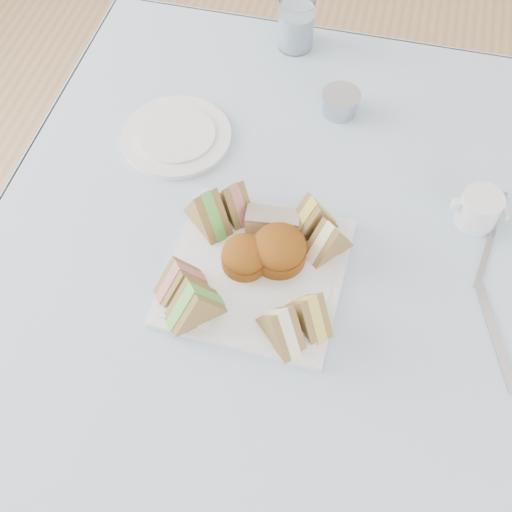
% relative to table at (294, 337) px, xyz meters
% --- Properties ---
extents(floor, '(4.00, 4.00, 0.00)m').
position_rel_table_xyz_m(floor, '(0.00, 0.00, -0.37)').
color(floor, '#9E7751').
rests_on(floor, ground).
extents(table, '(0.90, 0.90, 0.74)m').
position_rel_table_xyz_m(table, '(0.00, 0.00, 0.00)').
color(table, brown).
rests_on(table, floor).
extents(tablecloth, '(1.02, 1.02, 0.01)m').
position_rel_table_xyz_m(tablecloth, '(0.00, 0.00, 0.37)').
color(tablecloth, silver).
rests_on(tablecloth, table).
extents(serving_plate, '(0.27, 0.27, 0.01)m').
position_rel_table_xyz_m(serving_plate, '(-0.06, -0.09, 0.38)').
color(serving_plate, silver).
rests_on(serving_plate, tablecloth).
extents(sandwich_fl_a, '(0.08, 0.08, 0.07)m').
position_rel_table_xyz_m(sandwich_fl_a, '(-0.16, -0.15, 0.42)').
color(sandwich_fl_a, brown).
rests_on(sandwich_fl_a, serving_plate).
extents(sandwich_fl_b, '(0.09, 0.09, 0.08)m').
position_rel_table_xyz_m(sandwich_fl_b, '(-0.13, -0.18, 0.43)').
color(sandwich_fl_b, brown).
rests_on(sandwich_fl_b, serving_plate).
extents(sandwich_fr_a, '(0.08, 0.08, 0.07)m').
position_rel_table_xyz_m(sandwich_fr_a, '(0.03, -0.16, 0.42)').
color(sandwich_fr_a, brown).
rests_on(sandwich_fr_a, serving_plate).
extents(sandwich_fr_b, '(0.09, 0.08, 0.07)m').
position_rel_table_xyz_m(sandwich_fr_b, '(-0.00, -0.19, 0.42)').
color(sandwich_fr_b, brown).
rests_on(sandwich_fr_b, serving_plate).
extents(sandwich_bl_a, '(0.09, 0.09, 0.08)m').
position_rel_table_xyz_m(sandwich_bl_a, '(-0.15, -0.02, 0.43)').
color(sandwich_bl_a, brown).
rests_on(sandwich_bl_a, serving_plate).
extents(sandwich_bl_b, '(0.08, 0.08, 0.07)m').
position_rel_table_xyz_m(sandwich_bl_b, '(-0.12, 0.01, 0.42)').
color(sandwich_bl_b, brown).
rests_on(sandwich_bl_b, serving_plate).
extents(sandwich_br_a, '(0.08, 0.09, 0.07)m').
position_rel_table_xyz_m(sandwich_br_a, '(0.04, -0.03, 0.42)').
color(sandwich_br_a, brown).
rests_on(sandwich_br_a, serving_plate).
extents(sandwich_br_b, '(0.09, 0.08, 0.07)m').
position_rel_table_xyz_m(sandwich_br_b, '(0.01, 0.00, 0.43)').
color(sandwich_br_b, brown).
rests_on(sandwich_br_b, serving_plate).
extents(scone_left, '(0.08, 0.08, 0.05)m').
position_rel_table_xyz_m(scone_left, '(-0.08, -0.09, 0.41)').
color(scone_left, brown).
rests_on(scone_left, serving_plate).
extents(scone_right, '(0.11, 0.11, 0.06)m').
position_rel_table_xyz_m(scone_right, '(-0.03, -0.06, 0.42)').
color(scone_right, brown).
rests_on(scone_right, serving_plate).
extents(pastry_slice, '(0.09, 0.04, 0.04)m').
position_rel_table_xyz_m(pastry_slice, '(-0.05, -0.01, 0.41)').
color(pastry_slice, tan).
rests_on(pastry_slice, serving_plate).
extents(side_plate, '(0.22, 0.22, 0.01)m').
position_rel_table_xyz_m(side_plate, '(-0.26, 0.15, 0.38)').
color(side_plate, silver).
rests_on(side_plate, tablecloth).
extents(water_glass, '(0.09, 0.09, 0.10)m').
position_rel_table_xyz_m(water_glass, '(-0.11, 0.44, 0.43)').
color(water_glass, white).
rests_on(water_glass, tablecloth).
extents(tea_strainer, '(0.08, 0.08, 0.04)m').
position_rel_table_xyz_m(tea_strainer, '(0.01, 0.28, 0.40)').
color(tea_strainer, '#A1A1B3').
rests_on(tea_strainer, tablecloth).
extents(knife, '(0.07, 0.17, 0.00)m').
position_rel_table_xyz_m(knife, '(0.30, -0.11, 0.38)').
color(knife, '#A1A1B3').
rests_on(knife, tablecloth).
extents(fork, '(0.04, 0.17, 0.00)m').
position_rel_table_xyz_m(fork, '(0.28, 0.04, 0.38)').
color(fork, '#A1A1B3').
rests_on(fork, tablecloth).
extents(creamer_jug, '(0.08, 0.08, 0.06)m').
position_rel_table_xyz_m(creamer_jug, '(0.26, 0.09, 0.41)').
color(creamer_jug, silver).
rests_on(creamer_jug, tablecloth).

